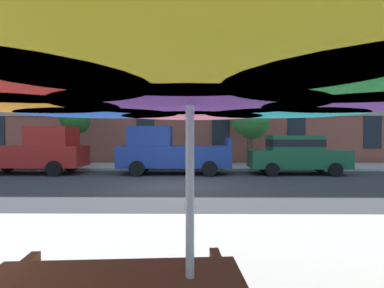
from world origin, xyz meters
TOP-DOWN VIEW (x-y plane):
  - ground_plane at (0.00, 0.00)m, footprint 120.00×120.00m
  - sidewalk_far at (0.00, 6.80)m, footprint 56.00×3.60m
  - apartment_building at (-0.00, 14.99)m, footprint 47.11×12.08m
  - pickup_red at (-6.72, 3.70)m, footprint 5.10×2.12m
  - pickup_blue at (-0.42, 3.70)m, footprint 5.10×2.12m
  - sedan_green at (5.43, 3.70)m, footprint 4.40×1.98m
  - street_tree_left at (-6.02, 6.93)m, footprint 1.92×1.97m
  - street_tree_middle at (3.92, 7.08)m, footprint 2.18×2.33m
  - patio_umbrella at (0.75, -9.00)m, footprint 3.95×3.95m

SIDE VIEW (x-z plane):
  - ground_plane at x=0.00m, z-range 0.00..0.00m
  - sidewalk_far at x=0.00m, z-range 0.00..0.12m
  - sedan_green at x=5.43m, z-range 0.06..1.84m
  - pickup_red at x=-6.72m, z-range -0.07..2.13m
  - pickup_blue at x=-0.42m, z-range -0.07..2.13m
  - patio_umbrella at x=0.75m, z-range 0.94..3.38m
  - street_tree_middle at x=3.92m, z-range 0.77..4.72m
  - street_tree_left at x=-6.02m, z-range 0.87..4.69m
  - apartment_building at x=0.00m, z-range 0.00..16.00m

